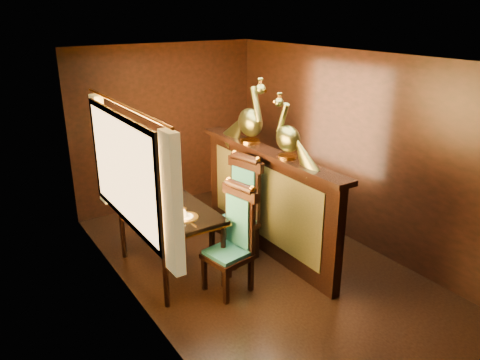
# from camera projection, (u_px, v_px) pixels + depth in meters

# --- Properties ---
(ground) EXTENTS (5.00, 5.00, 0.00)m
(ground) POSITION_uv_depth(u_px,v_px,m) (259.00, 267.00, 5.73)
(ground) COLOR black
(ground) RESTS_ON ground
(room_shell) EXTENTS (3.04, 5.04, 2.52)m
(room_shell) POSITION_uv_depth(u_px,v_px,m) (253.00, 143.00, 5.15)
(room_shell) COLOR black
(room_shell) RESTS_ON ground
(partition) EXTENTS (0.26, 2.70, 1.36)m
(partition) POSITION_uv_depth(u_px,v_px,m) (266.00, 200.00, 5.88)
(partition) COLOR black
(partition) RESTS_ON ground
(dining_table) EXTENTS (0.86, 1.40, 1.02)m
(dining_table) POSITION_uv_depth(u_px,v_px,m) (168.00, 214.00, 5.39)
(dining_table) COLOR black
(dining_table) RESTS_ON ground
(chair_left) EXTENTS (0.52, 0.54, 1.26)m
(chair_left) POSITION_uv_depth(u_px,v_px,m) (235.00, 234.00, 5.11)
(chair_left) COLOR black
(chair_left) RESTS_ON ground
(chair_right) EXTENTS (0.58, 0.60, 1.34)m
(chair_right) POSITION_uv_depth(u_px,v_px,m) (241.00, 204.00, 5.77)
(chair_right) COLOR black
(chair_right) RESTS_ON ground
(peacock_left) EXTENTS (0.23, 0.61, 0.73)m
(peacock_left) POSITION_uv_depth(u_px,v_px,m) (288.00, 127.00, 5.23)
(peacock_left) COLOR #194C33
(peacock_left) RESTS_ON partition
(peacock_right) EXTENTS (0.27, 0.71, 0.85)m
(peacock_right) POSITION_uv_depth(u_px,v_px,m) (250.00, 110.00, 5.81)
(peacock_right) COLOR #194C33
(peacock_right) RESTS_ON partition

